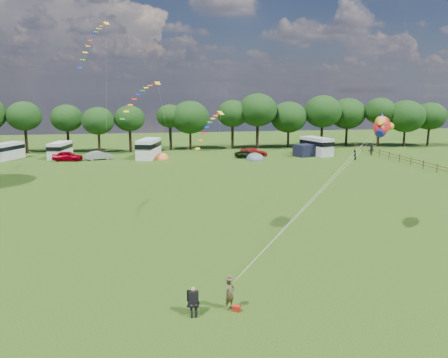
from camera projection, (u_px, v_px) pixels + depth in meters
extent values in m
plane|color=black|center=(245.00, 268.00, 26.90)|extent=(180.00, 180.00, 0.00)
cylinder|color=black|center=(26.00, 141.00, 75.93)|extent=(0.49, 0.49, 4.25)
ellipsoid|color=black|center=(24.00, 116.00, 75.07)|extent=(5.86, 5.86, 4.98)
cylinder|color=black|center=(68.00, 141.00, 77.68)|extent=(0.47, 0.47, 3.90)
ellipsoid|color=black|center=(67.00, 118.00, 76.88)|extent=(5.58, 5.58, 4.74)
cylinder|color=black|center=(99.00, 143.00, 75.69)|extent=(0.44, 0.44, 3.56)
ellipsoid|color=black|center=(98.00, 121.00, 74.92)|extent=(5.56, 5.56, 4.73)
cylinder|color=black|center=(130.00, 141.00, 77.44)|extent=(0.47, 0.47, 3.95)
ellipsoid|color=black|center=(129.00, 118.00, 76.65)|extent=(5.33, 5.33, 4.53)
cylinder|color=black|center=(171.00, 138.00, 80.31)|extent=(0.50, 0.50, 4.33)
ellipsoid|color=black|center=(170.00, 116.00, 79.51)|extent=(4.95, 4.95, 4.21)
cylinder|color=black|center=(190.00, 141.00, 80.55)|extent=(0.43, 0.43, 3.31)
ellipsoid|color=black|center=(190.00, 117.00, 79.70)|extent=(7.03, 7.03, 5.98)
cylinder|color=black|center=(232.00, 137.00, 81.96)|extent=(0.50, 0.50, 4.36)
ellipsoid|color=black|center=(233.00, 114.00, 81.10)|extent=(5.84, 5.84, 4.97)
cylinder|color=black|center=(257.00, 137.00, 81.85)|extent=(0.51, 0.51, 4.55)
ellipsoid|color=black|center=(258.00, 110.00, 80.86)|extent=(7.15, 7.15, 6.08)
cylinder|color=black|center=(288.00, 139.00, 83.68)|extent=(0.42, 0.42, 3.21)
ellipsoid|color=black|center=(289.00, 117.00, 82.84)|extent=(6.90, 6.90, 5.86)
cylinder|color=black|center=(322.00, 136.00, 83.99)|extent=(0.48, 0.48, 4.17)
ellipsoid|color=black|center=(323.00, 111.00, 83.05)|extent=(7.16, 7.16, 6.09)
cylinder|color=black|center=(346.00, 136.00, 86.88)|extent=(0.45, 0.45, 3.66)
ellipsoid|color=black|center=(348.00, 114.00, 85.99)|extent=(7.05, 7.05, 5.99)
cylinder|color=black|center=(378.00, 135.00, 85.23)|extent=(0.52, 0.52, 4.65)
ellipsoid|color=black|center=(380.00, 111.00, 84.33)|extent=(5.96, 5.96, 5.06)
cylinder|color=black|center=(404.00, 139.00, 84.87)|extent=(0.42, 0.42, 3.19)
ellipsoid|color=black|center=(406.00, 116.00, 84.01)|extent=(7.23, 7.23, 6.14)
cylinder|color=black|center=(428.00, 137.00, 86.09)|extent=(0.44, 0.44, 3.52)
ellipsoid|color=black|center=(430.00, 116.00, 85.28)|extent=(6.22, 6.22, 5.28)
cylinder|color=#472D19|center=(437.00, 168.00, 58.08)|extent=(0.12, 0.12, 1.20)
cylinder|color=#472D19|center=(445.00, 168.00, 56.56)|extent=(0.08, 3.00, 0.08)
cylinder|color=#472D19|center=(444.00, 171.00, 56.64)|extent=(0.08, 3.00, 0.08)
cylinder|color=#472D19|center=(423.00, 164.00, 60.98)|extent=(0.12, 0.12, 1.20)
cylinder|color=#472D19|center=(430.00, 164.00, 59.46)|extent=(0.08, 3.00, 0.08)
cylinder|color=#472D19|center=(430.00, 167.00, 59.54)|extent=(0.08, 3.00, 0.08)
cylinder|color=#472D19|center=(411.00, 161.00, 63.88)|extent=(0.12, 0.12, 1.20)
cylinder|color=#472D19|center=(417.00, 160.00, 62.36)|extent=(0.08, 3.00, 0.08)
cylinder|color=#472D19|center=(417.00, 163.00, 62.44)|extent=(0.08, 3.00, 0.08)
cylinder|color=#472D19|center=(400.00, 158.00, 66.78)|extent=(0.12, 0.12, 1.20)
cylinder|color=#472D19|center=(405.00, 157.00, 65.26)|extent=(0.08, 3.00, 0.08)
cylinder|color=#472D19|center=(405.00, 160.00, 65.34)|extent=(0.08, 3.00, 0.08)
cylinder|color=#472D19|center=(389.00, 155.00, 69.68)|extent=(0.12, 0.12, 1.20)
cylinder|color=#472D19|center=(394.00, 154.00, 68.16)|extent=(0.08, 3.00, 0.08)
cylinder|color=#472D19|center=(394.00, 157.00, 68.24)|extent=(0.08, 3.00, 0.08)
cylinder|color=#472D19|center=(380.00, 153.00, 72.58)|extent=(0.12, 0.12, 1.20)
cylinder|color=#472D19|center=(384.00, 152.00, 71.06)|extent=(0.08, 3.00, 0.08)
cylinder|color=#472D19|center=(384.00, 154.00, 71.14)|extent=(0.08, 3.00, 0.08)
cylinder|color=#472D19|center=(371.00, 150.00, 75.48)|extent=(0.12, 0.12, 1.20)
cylinder|color=#472D19|center=(375.00, 149.00, 73.96)|extent=(0.08, 3.00, 0.08)
cylinder|color=#472D19|center=(375.00, 152.00, 74.04)|extent=(0.08, 3.00, 0.08)
cylinder|color=#472D19|center=(362.00, 148.00, 78.38)|extent=(0.12, 0.12, 1.20)
cylinder|color=#472D19|center=(367.00, 147.00, 76.86)|extent=(0.08, 3.00, 0.08)
cylinder|color=#472D19|center=(366.00, 149.00, 76.94)|extent=(0.08, 3.00, 0.08)
cylinder|color=#472D19|center=(355.00, 146.00, 81.28)|extent=(0.12, 0.12, 1.20)
cylinder|color=#472D19|center=(359.00, 145.00, 79.76)|extent=(0.08, 3.00, 0.08)
cylinder|color=#472D19|center=(359.00, 147.00, 79.84)|extent=(0.08, 3.00, 0.08)
imported|color=#8E000F|center=(68.00, 156.00, 67.71)|extent=(4.82, 2.52, 1.53)
imported|color=#94979C|center=(99.00, 155.00, 68.97)|extent=(4.15, 2.54, 1.38)
imported|color=maroon|center=(253.00, 152.00, 72.95)|extent=(4.73, 2.63, 1.34)
imported|color=black|center=(248.00, 154.00, 71.32)|extent=(4.65, 2.90, 1.18)
cube|color=silver|center=(8.00, 151.00, 69.24)|extent=(4.14, 5.74, 2.64)
cube|color=black|center=(7.00, 148.00, 69.14)|extent=(4.23, 5.86, 0.63)
cylinder|color=black|center=(1.00, 159.00, 67.85)|extent=(0.79, 0.54, 0.74)
cylinder|color=black|center=(15.00, 156.00, 71.02)|extent=(0.79, 0.54, 0.74)
cube|color=silver|center=(60.00, 150.00, 70.41)|extent=(3.18, 5.53, 2.60)
cube|color=black|center=(60.00, 147.00, 70.30)|extent=(3.24, 5.64, 0.62)
cylinder|color=black|center=(56.00, 157.00, 68.99)|extent=(0.77, 0.41, 0.73)
cylinder|color=black|center=(64.00, 154.00, 72.20)|extent=(0.77, 0.41, 0.73)
cube|color=white|center=(149.00, 149.00, 70.51)|extent=(4.17, 6.61, 3.07)
cube|color=black|center=(149.00, 145.00, 70.39)|extent=(4.26, 6.74, 0.73)
cylinder|color=black|center=(146.00, 157.00, 68.85)|extent=(0.92, 0.54, 0.86)
cylinder|color=black|center=(152.00, 154.00, 72.61)|extent=(0.92, 0.54, 0.86)
cube|color=silver|center=(316.00, 146.00, 73.86)|extent=(4.20, 6.48, 3.00)
cube|color=black|center=(317.00, 143.00, 73.73)|extent=(4.28, 6.61, 0.71)
cylinder|color=black|center=(323.00, 154.00, 72.42)|extent=(0.90, 0.54, 0.84)
cylinder|color=black|center=(309.00, 151.00, 75.72)|extent=(0.90, 0.54, 0.84)
ellipsoid|color=orange|center=(162.00, 159.00, 69.54)|extent=(2.42, 2.79, 1.99)
cylinder|color=orange|center=(162.00, 159.00, 69.54)|extent=(2.54, 2.54, 0.08)
ellipsoid|color=slate|center=(255.00, 160.00, 69.06)|extent=(2.81, 3.24, 2.20)
cylinder|color=slate|center=(255.00, 159.00, 69.06)|extent=(2.95, 2.95, 0.08)
cube|color=black|center=(305.00, 150.00, 72.57)|extent=(3.86, 3.50, 1.98)
imported|color=brown|center=(230.00, 294.00, 21.73)|extent=(0.69, 0.61, 1.58)
cylinder|color=#99999E|center=(189.00, 312.00, 21.03)|extent=(0.02, 0.02, 0.50)
cylinder|color=#99999E|center=(199.00, 311.00, 21.10)|extent=(0.02, 0.02, 0.50)
cylinder|color=#99999E|center=(188.00, 307.00, 21.49)|extent=(0.02, 0.02, 0.50)
cylinder|color=#99999E|center=(198.00, 306.00, 21.57)|extent=(0.02, 0.02, 0.50)
cube|color=black|center=(193.00, 304.00, 21.25)|extent=(0.68, 0.66, 0.05)
cube|color=black|center=(193.00, 296.00, 21.44)|extent=(0.56, 0.19, 0.60)
cube|color=black|center=(193.00, 297.00, 21.22)|extent=(0.47, 0.35, 0.63)
sphere|color=tan|center=(193.00, 289.00, 21.11)|extent=(0.24, 0.24, 0.24)
cube|color=#A81F12|center=(237.00, 308.00, 21.60)|extent=(0.47, 0.40, 0.28)
ellipsoid|color=red|center=(382.00, 126.00, 31.87)|extent=(2.77, 3.27, 1.83)
ellipsoid|color=#FFF31C|center=(382.00, 128.00, 31.90)|extent=(1.72, 2.04, 1.00)
cone|color=orange|center=(380.00, 123.00, 30.59)|extent=(1.30, 1.38, 0.96)
cone|color=#1415AA|center=(380.00, 131.00, 30.70)|extent=(1.30, 1.38, 0.96)
cone|color=#1415AA|center=(383.00, 118.00, 31.84)|extent=(1.05, 1.01, 0.82)
sphere|color=white|center=(379.00, 122.00, 32.95)|extent=(0.30, 0.30, 0.30)
sphere|color=black|center=(378.00, 122.00, 33.03)|extent=(0.15, 0.15, 0.15)
cube|color=yellow|center=(106.00, 23.00, 52.61)|extent=(0.77, 0.73, 0.37)
cube|color=red|center=(104.00, 25.00, 52.13)|extent=(0.60, 0.44, 0.11)
cube|color=orange|center=(101.00, 26.00, 51.66)|extent=(0.60, 0.44, 0.12)
cube|color=yellow|center=(99.00, 29.00, 51.21)|extent=(0.60, 0.43, 0.13)
cube|color=#198C1E|center=(96.00, 32.00, 50.77)|extent=(0.60, 0.43, 0.14)
cube|color=#0C1EB2|center=(93.00, 36.00, 50.35)|extent=(0.59, 0.42, 0.14)
cube|color=red|center=(91.00, 41.00, 49.94)|extent=(0.59, 0.42, 0.15)
cube|color=orange|center=(88.00, 46.00, 49.55)|extent=(0.59, 0.41, 0.16)
cube|color=yellow|center=(85.00, 52.00, 49.18)|extent=(0.59, 0.41, 0.17)
cube|color=#198C1E|center=(83.00, 60.00, 48.82)|extent=(0.58, 0.40, 0.18)
cube|color=#0C1EB2|center=(80.00, 68.00, 48.48)|extent=(0.58, 0.40, 0.18)
cube|color=yellow|center=(158.00, 83.00, 46.93)|extent=(0.70, 0.65, 0.34)
cube|color=red|center=(154.00, 84.00, 46.45)|extent=(0.55, 0.38, 0.10)
cube|color=orange|center=(150.00, 86.00, 45.98)|extent=(0.55, 0.37, 0.11)
cube|color=yellow|center=(146.00, 88.00, 45.52)|extent=(0.55, 0.37, 0.12)
cube|color=#198C1E|center=(142.00, 91.00, 45.08)|extent=(0.55, 0.37, 0.12)
cube|color=#0C1EB2|center=(138.00, 95.00, 44.66)|extent=(0.55, 0.36, 0.13)
cube|color=red|center=(134.00, 99.00, 44.25)|extent=(0.55, 0.36, 0.14)
cube|color=orange|center=(130.00, 105.00, 43.86)|extent=(0.54, 0.36, 0.15)
cube|color=yellow|center=(126.00, 111.00, 43.48)|extent=(0.54, 0.35, 0.16)
cube|color=#198C1E|center=(122.00, 119.00, 43.12)|extent=(0.54, 0.34, 0.16)
cube|color=yellow|center=(221.00, 113.00, 38.05)|extent=(0.69, 0.67, 0.32)
cube|color=red|center=(218.00, 114.00, 37.49)|extent=(0.49, 0.45, 0.09)
cube|color=orange|center=(215.00, 116.00, 36.94)|extent=(0.49, 0.45, 0.10)
cube|color=yellow|center=(213.00, 118.00, 36.41)|extent=(0.49, 0.45, 0.11)
cube|color=#198C1E|center=(210.00, 122.00, 35.89)|extent=(0.49, 0.44, 0.12)
cube|color=#0C1EB2|center=(207.00, 127.00, 35.39)|extent=(0.48, 0.44, 0.12)
cube|color=red|center=(204.00, 133.00, 34.90)|extent=(0.48, 0.44, 0.13)
cube|color=orange|center=(201.00, 140.00, 34.43)|extent=(0.48, 0.43, 0.14)
cube|color=yellow|center=(198.00, 149.00, 33.97)|extent=(0.47, 0.43, 0.15)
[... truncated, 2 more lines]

